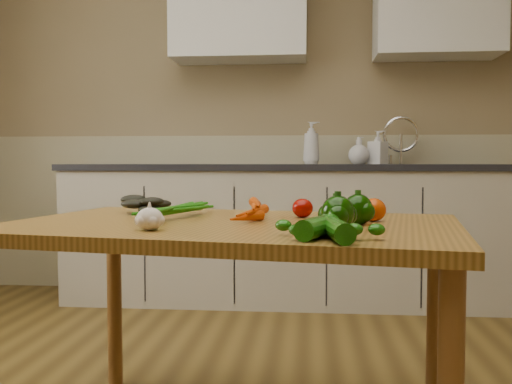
{
  "coord_description": "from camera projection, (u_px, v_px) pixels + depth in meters",
  "views": [
    {
      "loc": [
        0.38,
        -1.53,
        0.91
      ],
      "look_at": [
        0.19,
        0.46,
        0.81
      ],
      "focal_mm": 40.0,
      "sensor_mm": 36.0,
      "label": 1
    }
  ],
  "objects": [
    {
      "name": "room",
      "position": [
        185.0,
        51.0,
        1.72
      ],
      "size": [
        4.04,
        5.04,
        2.64
      ],
      "color": "brown",
      "rests_on": "ground"
    },
    {
      "name": "counter_run",
      "position": [
        284.0,
        232.0,
        3.74
      ],
      "size": [
        2.84,
        0.64,
        1.14
      ],
      "color": "#B4AC96",
      "rests_on": "ground"
    },
    {
      "name": "upper_cabinets",
      "position": [
        331.0,
        5.0,
        3.76
      ],
      "size": [
        2.15,
        0.35,
        0.7
      ],
      "color": "silver",
      "rests_on": "room"
    },
    {
      "name": "table",
      "position": [
        232.0,
        248.0,
        1.77
      ],
      "size": [
        1.49,
        1.09,
        0.73
      ],
      "rotation": [
        0.0,
        0.0,
        -0.17
      ],
      "color": "olive",
      "rests_on": "ground"
    },
    {
      "name": "soap_bottle_a",
      "position": [
        311.0,
        143.0,
        3.77
      ],
      "size": [
        0.11,
        0.11,
        0.28
      ],
      "primitive_type": "imported",
      "rotation": [
        0.0,
        0.0,
        1.53
      ],
      "color": "silver",
      "rests_on": "counter_run"
    },
    {
      "name": "soap_bottle_b",
      "position": [
        378.0,
        147.0,
        3.73
      ],
      "size": [
        0.14,
        0.14,
        0.22
      ],
      "primitive_type": "imported",
      "rotation": [
        0.0,
        0.0,
        0.9
      ],
      "color": "silver",
      "rests_on": "counter_run"
    },
    {
      "name": "soap_bottle_c",
      "position": [
        359.0,
        151.0,
        3.72
      ],
      "size": [
        0.18,
        0.18,
        0.18
      ],
      "primitive_type": "imported",
      "rotation": [
        0.0,
        0.0,
        2.01
      ],
      "color": "silver",
      "rests_on": "counter_run"
    },
    {
      "name": "carrot_bunch",
      "position": [
        228.0,
        209.0,
        1.82
      ],
      "size": [
        0.28,
        0.23,
        0.07
      ],
      "primitive_type": null,
      "rotation": [
        0.0,
        0.0,
        -0.17
      ],
      "color": "#D04404",
      "rests_on": "table"
    },
    {
      "name": "leafy_greens",
      "position": [
        147.0,
        200.0,
        2.05
      ],
      "size": [
        0.19,
        0.17,
        0.1
      ],
      "primitive_type": null,
      "color": "black",
      "rests_on": "table"
    },
    {
      "name": "garlic_bulb",
      "position": [
        150.0,
        219.0,
        1.54
      ],
      "size": [
        0.07,
        0.07,
        0.06
      ],
      "primitive_type": "ellipsoid",
      "color": "silver",
      "rests_on": "table"
    },
    {
      "name": "pepper_a",
      "position": [
        336.0,
        211.0,
        1.69
      ],
      "size": [
        0.08,
        0.08,
        0.08
      ],
      "primitive_type": "sphere",
      "color": "black",
      "rests_on": "table"
    },
    {
      "name": "pepper_b",
      "position": [
        358.0,
        210.0,
        1.68
      ],
      "size": [
        0.09,
        0.09,
        0.09
      ],
      "primitive_type": "sphere",
      "color": "black",
      "rests_on": "table"
    },
    {
      "name": "pepper_c",
      "position": [
        338.0,
        213.0,
        1.55
      ],
      "size": [
        0.09,
        0.09,
        0.09
      ],
      "primitive_type": "sphere",
      "color": "black",
      "rests_on": "table"
    },
    {
      "name": "tomato_a",
      "position": [
        303.0,
        208.0,
        1.9
      ],
      "size": [
        0.07,
        0.07,
        0.06
      ],
      "primitive_type": "ellipsoid",
      "color": "#8B0902",
      "rests_on": "table"
    },
    {
      "name": "tomato_b",
      "position": [
        351.0,
        209.0,
        1.84
      ],
      "size": [
        0.07,
        0.07,
        0.07
      ],
      "primitive_type": "ellipsoid",
      "color": "#BE3B04",
      "rests_on": "table"
    },
    {
      "name": "tomato_c",
      "position": [
        373.0,
        210.0,
        1.78
      ],
      "size": [
        0.08,
        0.08,
        0.07
      ],
      "primitive_type": "ellipsoid",
      "color": "#BE3B04",
      "rests_on": "table"
    },
    {
      "name": "zucchini_a",
      "position": [
        337.0,
        230.0,
        1.35
      ],
      "size": [
        0.08,
        0.2,
        0.05
      ],
      "primitive_type": "cylinder",
      "rotation": [
        1.57,
        0.0,
        0.15
      ],
      "color": "#114D08",
      "rests_on": "table"
    },
    {
      "name": "zucchini_b",
      "position": [
        318.0,
        227.0,
        1.39
      ],
      "size": [
        0.12,
        0.19,
        0.05
      ],
      "primitive_type": "cylinder",
      "rotation": [
        1.57,
        0.0,
        -0.38
      ],
      "color": "#114D08",
      "rests_on": "table"
    }
  ]
}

